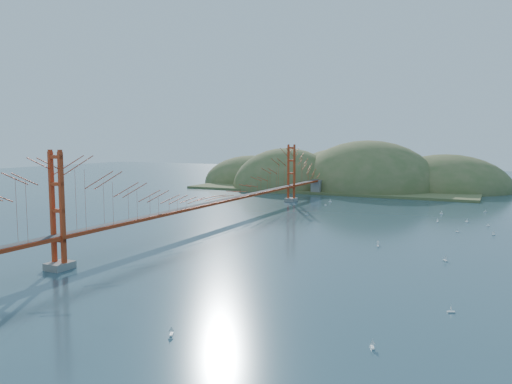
% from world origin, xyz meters
% --- Properties ---
extents(ground, '(320.00, 320.00, 0.00)m').
position_xyz_m(ground, '(0.00, 0.00, 0.00)').
color(ground, '#2C4B59').
rests_on(ground, ground).
extents(bridge, '(2.20, 94.40, 12.00)m').
position_xyz_m(bridge, '(0.00, 0.18, 7.01)').
color(bridge, gray).
rests_on(bridge, ground).
extents(far_headlands, '(84.00, 58.00, 25.00)m').
position_xyz_m(far_headlands, '(2.21, 68.52, 0.00)').
color(far_headlands, olive).
rests_on(far_headlands, ground).
extents(sailboat_13, '(0.58, 0.58, 0.65)m').
position_xyz_m(sailboat_13, '(35.55, -26.26, 0.15)').
color(sailboat_13, white).
rests_on(sailboat_13, ground).
extents(sailboat_16, '(0.60, 0.60, 0.64)m').
position_xyz_m(sailboat_16, '(29.64, 25.31, 0.15)').
color(sailboat_16, white).
rests_on(sailboat_16, ground).
extents(sailboat_9, '(0.62, 0.62, 0.68)m').
position_xyz_m(sailboat_9, '(37.94, 8.31, 0.15)').
color(sailboat_9, white).
rests_on(sailboat_9, ground).
extents(sailboat_14, '(0.48, 0.60, 0.71)m').
position_xyz_m(sailboat_14, '(25.46, -4.82, 0.15)').
color(sailboat_14, white).
rests_on(sailboat_14, ground).
extents(sailboat_1, '(0.59, 0.59, 0.63)m').
position_xyz_m(sailboat_1, '(33.42, 8.35, 0.14)').
color(sailboat_1, white).
rests_on(sailboat_1, ground).
extents(sailboat_15, '(0.51, 0.59, 0.68)m').
position_xyz_m(sailboat_15, '(29.99, 16.17, 0.15)').
color(sailboat_15, white).
rests_on(sailboat_15, ground).
extents(sailboat_7, '(0.64, 0.64, 0.68)m').
position_xyz_m(sailboat_7, '(34.11, 17.65, 0.15)').
color(sailboat_7, white).
rests_on(sailboat_7, ground).
extents(sailboat_12, '(0.59, 0.56, 0.66)m').
position_xyz_m(sailboat_12, '(7.43, 32.86, 0.15)').
color(sailboat_12, white).
rests_on(sailboat_12, ground).
extents(sailboat_6, '(0.56, 0.57, 0.64)m').
position_xyz_m(sailboat_6, '(31.83, -35.09, 0.15)').
color(sailboat_6, white).
rests_on(sailboat_6, ground).
extents(sailboat_0, '(0.50, 0.55, 0.62)m').
position_xyz_m(sailboat_0, '(25.71, -5.77, 0.14)').
color(sailboat_0, white).
rests_on(sailboat_0, ground).
extents(sailboat_4, '(0.55, 0.55, 0.59)m').
position_xyz_m(sailboat_4, '(37.11, 15.11, 0.14)').
color(sailboat_4, white).
rests_on(sailboat_4, ground).
extents(sailboat_8, '(0.53, 0.53, 0.60)m').
position_xyz_m(sailboat_8, '(36.31, 30.68, 0.14)').
color(sailboat_8, white).
rests_on(sailboat_8, ground).
extents(sailboat_10, '(0.60, 0.60, 0.66)m').
position_xyz_m(sailboat_10, '(19.64, -38.81, 0.15)').
color(sailboat_10, white).
rests_on(sailboat_10, ground).
extents(sailboat_3, '(0.54, 0.54, 0.57)m').
position_xyz_m(sailboat_3, '(9.30, 14.31, 0.14)').
color(sailboat_3, white).
rests_on(sailboat_3, ground).
extents(sailboat_extra_0, '(0.69, 0.69, 0.74)m').
position_xyz_m(sailboat_extra_0, '(33.59, -9.85, 0.16)').
color(sailboat_extra_0, white).
rests_on(sailboat_extra_0, ground).
extents(sailboat_extra_1, '(0.52, 0.49, 0.58)m').
position_xyz_m(sailboat_extra_1, '(8.30, 27.28, 0.14)').
color(sailboat_extra_1, white).
rests_on(sailboat_extra_1, ground).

